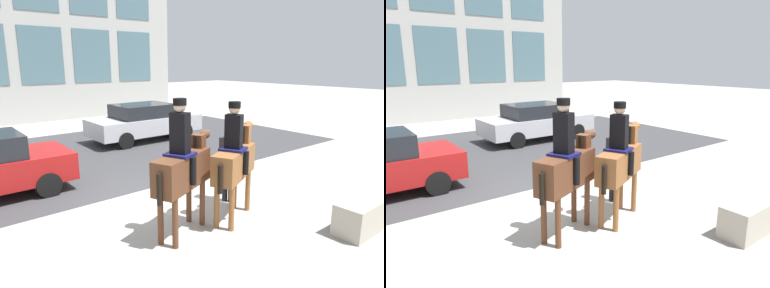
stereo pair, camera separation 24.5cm
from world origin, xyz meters
TOP-DOWN VIEW (x-y plane):
  - ground_plane at (0.00, 0.00)m, footprint 80.00×80.00m
  - road_surface at (0.00, 4.75)m, footprint 19.11×8.50m
  - mounted_horse_lead at (-0.55, -1.93)m, footprint 1.76×0.96m
  - mounted_horse_companion at (0.68, -2.06)m, footprint 1.75×1.04m
  - pedestrian_bystander at (1.21, -1.37)m, footprint 0.79×0.64m
  - street_car_far_lane at (3.19, 5.58)m, footprint 4.64×2.04m
  - planter_ledge at (2.77, -4.04)m, footprint 2.44×0.56m

SIDE VIEW (x-z plane):
  - ground_plane at x=0.00m, z-range 0.00..0.00m
  - road_surface at x=0.00m, z-range 0.00..0.01m
  - planter_ledge at x=2.77m, z-range 0.00..0.62m
  - street_car_far_lane at x=3.19m, z-range 0.03..1.55m
  - pedestrian_bystander at x=1.21m, z-range 0.16..1.89m
  - mounted_horse_companion at x=0.68m, z-range 0.05..2.51m
  - mounted_horse_lead at x=-0.55m, z-range 0.03..2.62m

